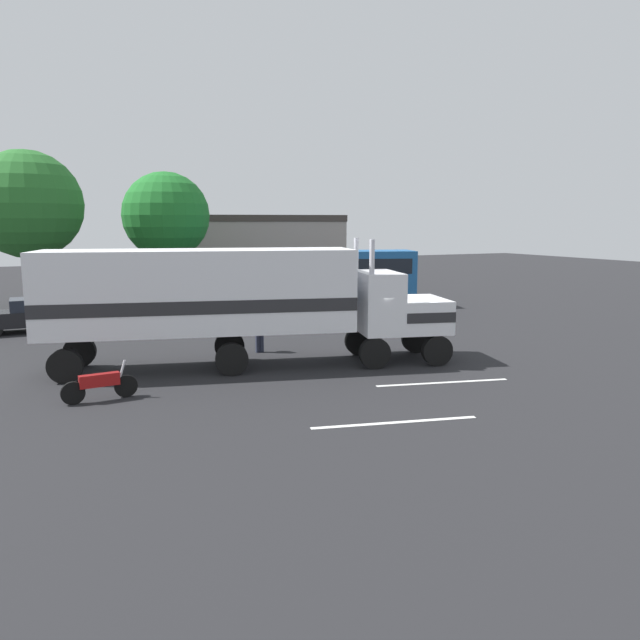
{
  "coord_description": "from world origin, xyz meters",
  "views": [
    {
      "loc": [
        -11.68,
        -18.33,
        5.04
      ],
      "look_at": [
        -2.86,
        0.56,
        1.6
      ],
      "focal_mm": 33.03,
      "sensor_mm": 36.0,
      "label": 1
    }
  ],
  "objects_px": {
    "person_bystander": "(259,330)",
    "motorcycle": "(100,384)",
    "tree_center": "(27,205)",
    "parked_bus": "(323,273)",
    "parked_car": "(32,314)",
    "tree_left": "(166,216)",
    "semi_truck": "(233,296)"
  },
  "relations": [
    {
      "from": "semi_truck",
      "to": "parked_bus",
      "type": "bearing_deg",
      "value": 52.96
    },
    {
      "from": "person_bystander",
      "to": "parked_bus",
      "type": "height_order",
      "value": "parked_bus"
    },
    {
      "from": "semi_truck",
      "to": "person_bystander",
      "type": "xyz_separation_m",
      "value": [
        1.63,
        1.95,
        -1.63
      ]
    },
    {
      "from": "tree_center",
      "to": "tree_left",
      "type": "bearing_deg",
      "value": -0.49
    },
    {
      "from": "parked_bus",
      "to": "parked_car",
      "type": "distance_m",
      "value": 15.92
    },
    {
      "from": "tree_left",
      "to": "semi_truck",
      "type": "bearing_deg",
      "value": -93.85
    },
    {
      "from": "semi_truck",
      "to": "parked_car",
      "type": "height_order",
      "value": "semi_truck"
    },
    {
      "from": "person_bystander",
      "to": "parked_car",
      "type": "xyz_separation_m",
      "value": [
        -8.17,
        8.83,
        -0.09
      ]
    },
    {
      "from": "motorcycle",
      "to": "tree_left",
      "type": "bearing_deg",
      "value": 73.98
    },
    {
      "from": "motorcycle",
      "to": "person_bystander",
      "type": "bearing_deg",
      "value": 33.69
    },
    {
      "from": "motorcycle",
      "to": "tree_left",
      "type": "distance_m",
      "value": 21.81
    },
    {
      "from": "parked_bus",
      "to": "semi_truck",
      "type": "bearing_deg",
      "value": -127.04
    },
    {
      "from": "parked_bus",
      "to": "tree_left",
      "type": "distance_m",
      "value": 10.54
    },
    {
      "from": "semi_truck",
      "to": "tree_left",
      "type": "distance_m",
      "value": 18.45
    },
    {
      "from": "person_bystander",
      "to": "parked_car",
      "type": "relative_size",
      "value": 0.37
    },
    {
      "from": "tree_center",
      "to": "person_bystander",
      "type": "bearing_deg",
      "value": -63.43
    },
    {
      "from": "person_bystander",
      "to": "tree_center",
      "type": "xyz_separation_m",
      "value": [
        -8.15,
        16.29,
        5.18
      ]
    },
    {
      "from": "parked_car",
      "to": "motorcycle",
      "type": "height_order",
      "value": "parked_car"
    },
    {
      "from": "parked_car",
      "to": "tree_left",
      "type": "distance_m",
      "value": 11.7
    },
    {
      "from": "person_bystander",
      "to": "parked_bus",
      "type": "relative_size",
      "value": 0.14
    },
    {
      "from": "motorcycle",
      "to": "tree_center",
      "type": "xyz_separation_m",
      "value": [
        -1.88,
        20.47,
        5.59
      ]
    },
    {
      "from": "parked_car",
      "to": "tree_center",
      "type": "height_order",
      "value": "tree_center"
    },
    {
      "from": "person_bystander",
      "to": "motorcycle",
      "type": "xyz_separation_m",
      "value": [
        -6.27,
        -4.18,
        -0.41
      ]
    },
    {
      "from": "tree_center",
      "to": "parked_bus",
      "type": "bearing_deg",
      "value": -20.71
    },
    {
      "from": "semi_truck",
      "to": "person_bystander",
      "type": "distance_m",
      "value": 3.02
    },
    {
      "from": "tree_left",
      "to": "person_bystander",
      "type": "bearing_deg",
      "value": -88.56
    },
    {
      "from": "motorcycle",
      "to": "tree_center",
      "type": "distance_m",
      "value": 21.3
    },
    {
      "from": "semi_truck",
      "to": "motorcycle",
      "type": "xyz_separation_m",
      "value": [
        -4.63,
        -2.23,
        -2.04
      ]
    },
    {
      "from": "parked_car",
      "to": "tree_center",
      "type": "bearing_deg",
      "value": 89.83
    },
    {
      "from": "tree_left",
      "to": "tree_center",
      "type": "xyz_separation_m",
      "value": [
        -7.74,
        0.07,
        0.58
      ]
    },
    {
      "from": "person_bystander",
      "to": "parked_bus",
      "type": "distance_m",
      "value": 12.89
    },
    {
      "from": "parked_car",
      "to": "tree_left",
      "type": "xyz_separation_m",
      "value": [
        7.76,
        7.4,
        4.69
      ]
    }
  ]
}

